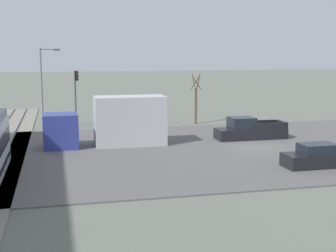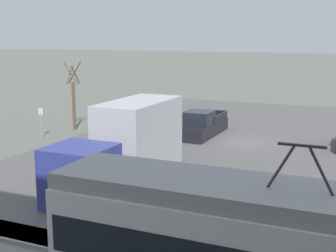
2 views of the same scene
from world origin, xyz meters
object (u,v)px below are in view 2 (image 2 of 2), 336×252
Objects in this scene: street_tree at (74,99)px; no_parking_sign at (41,120)px; box_truck at (127,145)px; pickup_truck at (202,126)px.

street_tree reaches higher than no_parking_sign.
no_parking_sign is at bearing 84.90° from street_tree.
no_parking_sign is at bearing -30.90° from box_truck.
street_tree is at bearing -44.10° from box_truck.
street_tree is (9.91, -9.61, 0.52)m from box_truck.
box_truck is 4.36× the size of no_parking_sign.
pickup_truck is 11.29m from no_parking_sign.
no_parking_sign is (0.31, 3.49, -1.05)m from street_tree.
box_truck is 1.79× the size of street_tree.
pickup_truck is (0.21, -11.30, -1.05)m from box_truck.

